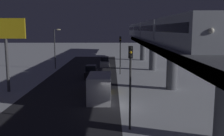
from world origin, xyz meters
TOP-DOWN VIEW (x-y plane):
  - ground_plane at (0.00, 0.00)m, footprint 240.00×240.00m
  - avenue_asphalt at (4.90, 0.00)m, footprint 11.00×93.71m
  - elevated_railway at (-7.36, 0.00)m, footprint 5.00×93.71m
  - subway_train at (-7.46, -32.36)m, footprint 2.94×74.07m
  - sedan_silver at (1.70, -28.47)m, footprint 1.80×4.61m
  - sedan_black at (3.50, -15.76)m, footprint 1.80×4.36m
  - box_truck at (1.50, -3.45)m, footprint 2.40×7.40m
  - traffic_light_near at (-1.20, 5.69)m, footprint 0.32×0.44m
  - traffic_light_mid at (-1.20, -18.71)m, footprint 0.32×0.44m
  - commercial_billboard at (12.93, -6.49)m, footprint 4.80×0.36m
  - street_lamp_far at (10.98, -25.00)m, footprint 1.35×0.44m

SIDE VIEW (x-z plane):
  - ground_plane at x=0.00m, z-range 0.00..0.00m
  - avenue_asphalt at x=4.90m, z-range 0.00..0.01m
  - sedan_silver at x=1.70m, z-range -0.19..1.78m
  - sedan_black at x=3.50m, z-range -0.19..1.78m
  - box_truck at x=1.50m, z-range -0.05..2.75m
  - traffic_light_near at x=-1.20m, z-range 1.00..7.40m
  - traffic_light_mid at x=-1.20m, z-range 1.00..7.40m
  - street_lamp_far at x=10.98m, z-range 0.99..8.64m
  - elevated_railway at x=-7.36m, z-range 2.06..7.69m
  - commercial_billboard at x=12.93m, z-range 2.38..11.28m
  - subway_train at x=-7.46m, z-range 5.71..9.11m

